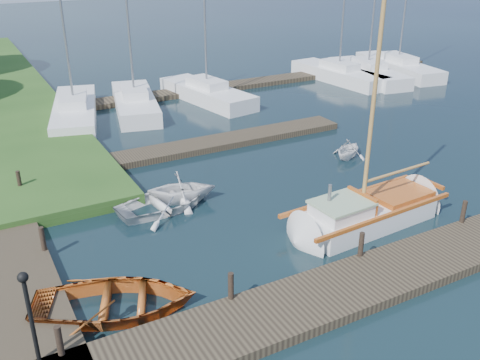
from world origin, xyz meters
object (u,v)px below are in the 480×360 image
mooring_post_2 (361,244)px  mooring_post_4 (43,239)px  mooring_post_3 (464,212)px  marina_boat_1 (135,101)px  tender_b (181,186)px  mooring_post_1 (231,286)px  tender_d (349,147)px  mooring_post_0 (59,341)px  lamp_post (28,306)px  mooring_post_5 (19,181)px  sailboat (369,214)px  tender_a (166,199)px  marina_boat_2 (207,92)px  marina_boat_5 (339,73)px  marina_boat_0 (75,110)px  marina_boat_7 (398,65)px  marina_boat_6 (368,72)px  dinghy (115,298)px

mooring_post_2 → mooring_post_4: 9.86m
mooring_post_3 → marina_boat_1: (-5.37, 19.05, -0.13)m
tender_b → mooring_post_1: bearing=-173.2°
tender_d → mooring_post_0: bearing=89.1°
mooring_post_4 → lamp_post: (-1.00, -5.00, 1.17)m
mooring_post_1 → mooring_post_5: bearing=111.8°
sailboat → tender_d: 6.28m
tender_a → tender_b: tender_b is taller
marina_boat_2 → sailboat: bearing=164.6°
mooring_post_0 → marina_boat_5: size_ratio=0.07×
tender_d → marina_boat_0: (-9.74, 11.80, 0.06)m
sailboat → tender_a: 7.40m
mooring_post_0 → marina_boat_5: marina_boat_5 is taller
mooring_post_1 → mooring_post_2: bearing=0.0°
sailboat → marina_boat_7: size_ratio=0.76×
tender_a → marina_boat_5: bearing=-62.4°
marina_boat_7 → tender_d: bearing=138.3°
mooring_post_2 → marina_boat_0: 19.50m
marina_boat_6 → sailboat: bearing=148.7°
marina_boat_2 → marina_boat_7: 15.92m
marina_boat_2 → lamp_post: bearing=135.4°
mooring_post_3 → lamp_post: lamp_post is taller
dinghy → tender_d: size_ratio=2.25×
mooring_post_1 → lamp_post: lamp_post is taller
mooring_post_1 → mooring_post_3: 9.00m
lamp_post → tender_a: (5.61, 6.37, -1.48)m
mooring_post_4 → tender_d: 14.06m
tender_b → marina_boat_2: marina_boat_2 is taller
mooring_post_0 → marina_boat_7: bearing=33.5°
dinghy → tender_d: bearing=-43.4°
mooring_post_5 → mooring_post_2: bearing=-49.6°
mooring_post_0 → mooring_post_2: 9.00m
tender_d → mooring_post_5: bearing=51.2°
marina_boat_5 → mooring_post_5: bearing=106.4°
mooring_post_0 → sailboat: bearing=9.8°
mooring_post_1 → mooring_post_0: bearing=180.0°
mooring_post_0 → mooring_post_5: same height
mooring_post_1 → marina_boat_2: (8.22, 18.91, -0.12)m
mooring_post_3 → marina_boat_6: 21.98m
marina_boat_1 → marina_boat_0: bearing=103.7°
lamp_post → marina_boat_5: bearing=38.9°
mooring_post_0 → marina_boat_5: 30.05m
marina_boat_2 → mooring_post_1: bearing=146.9°
mooring_post_0 → sailboat: sailboat is taller
marina_boat_0 → marina_boat_5: 18.53m
lamp_post → marina_boat_1: size_ratio=0.23×
lamp_post → mooring_post_4: bearing=78.7°
lamp_post → tender_d: 16.59m
mooring_post_0 → mooring_post_3: size_ratio=1.00×
marina_boat_0 → marina_boat_2: 8.08m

